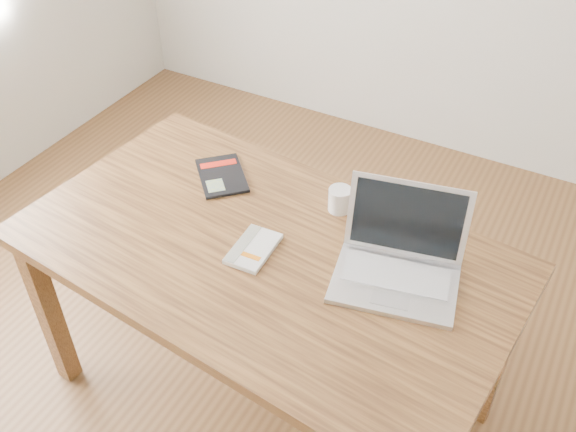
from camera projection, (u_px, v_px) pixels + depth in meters
The scene contains 6 objects.
room at pixel (239, 80), 1.48m from camera, with size 4.04×4.04×2.70m.
desk at pixel (265, 268), 1.99m from camera, with size 1.58×1.01×0.75m.
white_guidebook at pixel (253, 249), 1.92m from camera, with size 0.12×0.19×0.02m.
black_guidebook at pixel (222, 175), 2.20m from camera, with size 0.26×0.26×0.01m.
laptop at pixel (399, 260), 1.82m from camera, with size 0.40×0.37×0.24m.
coffee_mug at pixel (341, 199), 2.05m from camera, with size 0.11×0.07×0.08m.
Camera 1 is at (0.67, -1.12, 2.07)m, focal length 40.00 mm.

